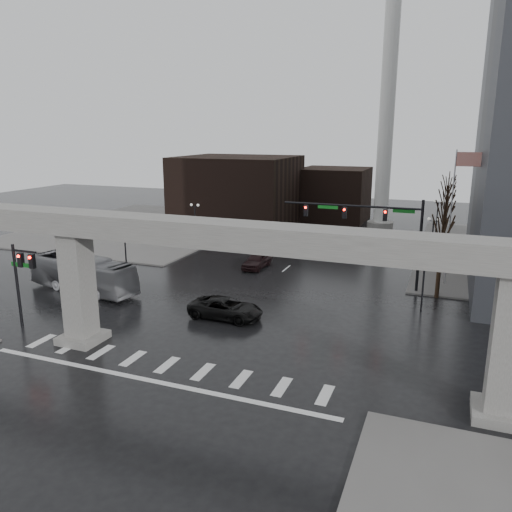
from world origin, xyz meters
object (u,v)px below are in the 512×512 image
Objects in this scene: pickup_truck at (226,308)px; far_car at (257,260)px; signal_mast_arm at (375,223)px; city_bus at (83,274)px.

far_car reaches higher than pickup_truck.
signal_mast_arm is 1.11× the size of city_bus.
city_bus is 2.39× the size of far_car.
signal_mast_arm is 2.18× the size of pickup_truck.
signal_mast_arm is at bearing -56.61° from city_bus.
signal_mast_arm is at bearing -37.52° from pickup_truck.
far_car is (11.29, 12.49, -0.74)m from city_bus.
pickup_truck is 14.21m from far_car.
pickup_truck is at bearing -85.95° from city_bus.
city_bus is at bearing -130.54° from far_car.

